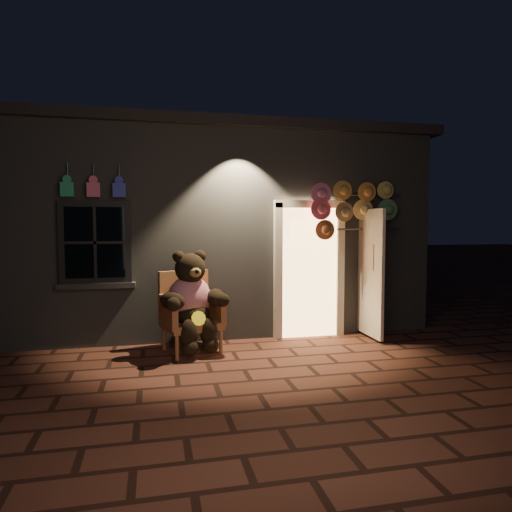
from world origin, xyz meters
name	(u,v)px	position (x,y,z in m)	size (l,w,h in m)	color
ground	(244,370)	(0.00, 0.00, 0.00)	(60.00, 60.00, 0.00)	brown
shop_building	(207,228)	(0.00, 3.99, 1.74)	(7.30, 5.95, 3.51)	slate
wicker_armchair	(189,311)	(-0.60, 1.05, 0.57)	(0.93, 0.88, 1.14)	#B37145
teddy_bear	(192,301)	(-0.57, 0.91, 0.74)	(0.97, 0.88, 1.39)	red
hat_rack	(354,208)	(2.02, 1.28, 2.07)	(1.53, 0.22, 2.48)	#59595E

